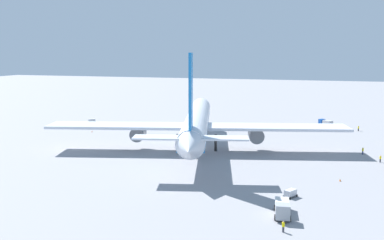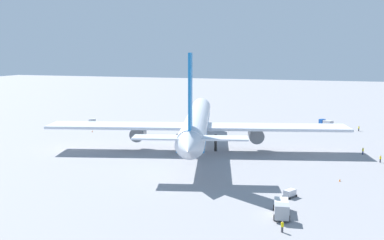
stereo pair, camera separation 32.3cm
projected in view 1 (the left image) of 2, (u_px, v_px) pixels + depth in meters
The scene contains 13 objects.
ground_plane at pixel (197, 148), 116.87m from camera, with size 600.00×600.00×0.00m, color gray.
airliner at pixel (197, 123), 114.31m from camera, with size 70.60×77.29×25.48m.
service_truck_1 at pixel (326, 123), 151.40m from camera, with size 4.84×5.03×2.31m.
service_truck_3 at pixel (282, 208), 68.48m from camera, with size 7.01×3.14×2.67m.
baggage_cart_0 at pixel (205, 117), 169.25m from camera, with size 3.34×2.44×1.28m.
baggage_cart_1 at pixel (290, 193), 77.52m from camera, with size 3.22×2.57×1.38m.
baggage_cart_2 at pixel (92, 120), 160.14m from camera, with size 3.08×3.13×1.24m.
ground_worker_0 at pixel (380, 159), 101.87m from camera, with size 0.50×0.50×1.69m.
ground_worker_3 at pixel (283, 226), 62.39m from camera, with size 0.44×0.44×1.69m.
ground_worker_4 at pixel (358, 128), 142.21m from camera, with size 0.56×0.56×1.73m.
ground_worker_5 at pixel (363, 151), 109.82m from camera, with size 0.49×0.49×1.76m.
traffic_cone_0 at pixel (92, 131), 140.33m from camera, with size 0.36×0.36×0.55m, color orange.
traffic_cone_1 at pixel (340, 180), 87.07m from camera, with size 0.36×0.36×0.55m, color orange.
Camera 1 is at (-109.52, -32.67, 25.63)m, focal length 40.74 mm.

